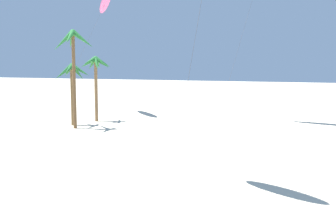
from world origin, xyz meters
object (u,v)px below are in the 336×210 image
palm_tree_0 (72,77)px  palm_tree_2 (96,68)px  flying_kite_2 (105,3)px  palm_tree_1 (74,49)px

palm_tree_0 → palm_tree_2: bearing=76.5°
palm_tree_2 → flying_kite_2: 11.40m
flying_kite_2 → palm_tree_0: bearing=-79.4°
palm_tree_1 → flying_kite_2: flying_kite_2 is taller
palm_tree_2 → palm_tree_0: bearing=-103.5°
palm_tree_1 → flying_kite_2: bearing=106.0°
palm_tree_2 → flying_kite_2: flying_kite_2 is taller
palm_tree_1 → palm_tree_2: size_ratio=1.34×
palm_tree_1 → palm_tree_0: bearing=132.9°
palm_tree_2 → flying_kite_2: bearing=111.6°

